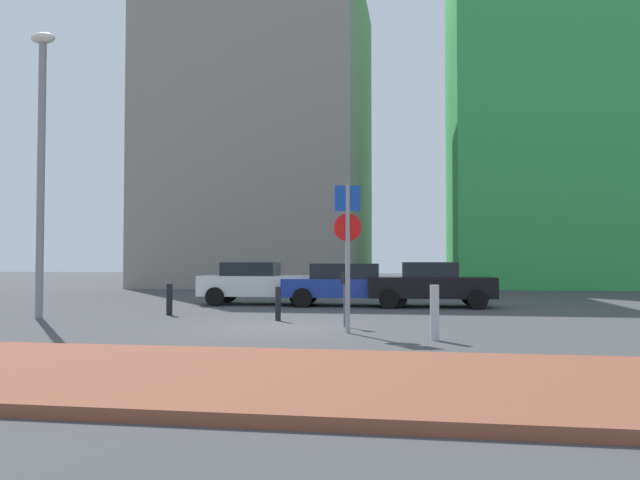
{
  "coord_description": "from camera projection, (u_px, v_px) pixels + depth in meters",
  "views": [
    {
      "loc": [
        3.16,
        -14.05,
        1.56
      ],
      "look_at": [
        0.42,
        2.97,
        2.12
      ],
      "focal_mm": 34.61,
      "sensor_mm": 36.0,
      "label": 1
    }
  ],
  "objects": [
    {
      "name": "building_colorful_midrise",
      "position": [
        586.0,
        31.0,
        38.68
      ],
      "size": [
        16.76,
        14.83,
        31.94
      ],
      "primitive_type": "cube",
      "color": "green",
      "rests_on": "ground"
    },
    {
      "name": "parking_meter",
      "position": [
        345.0,
        291.0,
        14.39
      ],
      "size": [
        0.18,
        0.14,
        1.29
      ],
      "color": "#4C4C51",
      "rests_on": "ground"
    },
    {
      "name": "street_lamp",
      "position": [
        41.0,
        151.0,
        16.65
      ],
      "size": [
        0.7,
        0.36,
        7.75
      ],
      "color": "gray",
      "rests_on": "ground"
    },
    {
      "name": "parking_sign_post",
      "position": [
        348.0,
        239.0,
        13.24
      ],
      "size": [
        0.59,
        0.15,
        3.2
      ],
      "color": "gray",
      "rests_on": "ground"
    },
    {
      "name": "sidewalk_brick",
      "position": [
        174.0,
        375.0,
        8.01
      ],
      "size": [
        40.0,
        4.19,
        0.14
      ],
      "primitive_type": "cube",
      "color": "brown",
      "rests_on": "ground"
    },
    {
      "name": "traffic_bollard_near",
      "position": [
        435.0,
        313.0,
        11.98
      ],
      "size": [
        0.18,
        0.18,
        1.08
      ],
      "primitive_type": "cylinder",
      "color": "#B7B7BC",
      "rests_on": "ground"
    },
    {
      "name": "traffic_bollard_far",
      "position": [
        278.0,
        304.0,
        15.86
      ],
      "size": [
        0.14,
        0.14,
        0.87
      ],
      "primitive_type": "cylinder",
      "color": "black",
      "rests_on": "ground"
    },
    {
      "name": "traffic_bollard_mid",
      "position": [
        169.0,
        300.0,
        17.48
      ],
      "size": [
        0.17,
        0.17,
        0.88
      ],
      "primitive_type": "cylinder",
      "color": "black",
      "rests_on": "ground"
    },
    {
      "name": "parked_car_black",
      "position": [
        431.0,
        284.0,
        20.51
      ],
      "size": [
        4.19,
        2.21,
        1.49
      ],
      "color": "black",
      "rests_on": "ground"
    },
    {
      "name": "ground_plane",
      "position": [
        282.0,
        327.0,
        14.31
      ],
      "size": [
        120.0,
        120.0,
        0.0
      ],
      "primitive_type": "plane",
      "color": "#424244"
    },
    {
      "name": "building_under_construction",
      "position": [
        267.0,
        136.0,
        39.63
      ],
      "size": [
        12.36,
        14.33,
        19.15
      ],
      "primitive_type": "cube",
      "color": "gray",
      "rests_on": "ground"
    },
    {
      "name": "parked_car_blue",
      "position": [
        349.0,
        284.0,
        20.97
      ],
      "size": [
        4.66,
        2.08,
        1.44
      ],
      "color": "#1E389E",
      "rests_on": "ground"
    },
    {
      "name": "parked_car_white",
      "position": [
        260.0,
        283.0,
        21.63
      ],
      "size": [
        4.34,
        2.19,
        1.48
      ],
      "color": "white",
      "rests_on": "ground"
    }
  ]
}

